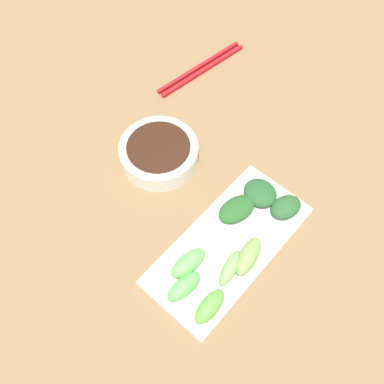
% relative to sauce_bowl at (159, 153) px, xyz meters
% --- Properties ---
extents(tabletop, '(2.10, 2.10, 0.02)m').
position_rel_sauce_bowl_xyz_m(tabletop, '(0.12, -0.04, -0.03)').
color(tabletop, olive).
rests_on(tabletop, ground).
extents(sauce_bowl, '(0.15, 0.15, 0.04)m').
position_rel_sauce_bowl_xyz_m(sauce_bowl, '(0.00, 0.00, 0.00)').
color(sauce_bowl, white).
rests_on(sauce_bowl, tabletop).
extents(serving_plate, '(0.14, 0.30, 0.01)m').
position_rel_sauce_bowl_xyz_m(serving_plate, '(0.21, -0.05, -0.02)').
color(serving_plate, white).
rests_on(serving_plate, tabletop).
extents(broccoli_leafy_0, '(0.06, 0.08, 0.02)m').
position_rel_sauce_bowl_xyz_m(broccoli_leafy_0, '(0.18, 0.00, -0.00)').
color(broccoli_leafy_0, '#255723').
rests_on(broccoli_leafy_0, serving_plate).
extents(broccoli_stalk_1, '(0.04, 0.07, 0.03)m').
position_rel_sauce_bowl_xyz_m(broccoli_stalk_1, '(0.19, -0.13, 0.00)').
color(broccoli_stalk_1, '#63BC57').
rests_on(broccoli_stalk_1, serving_plate).
extents(broccoli_stalk_2, '(0.05, 0.08, 0.03)m').
position_rel_sauce_bowl_xyz_m(broccoli_stalk_2, '(0.25, -0.05, 0.00)').
color(broccoli_stalk_2, '#78A250').
rests_on(broccoli_stalk_2, serving_plate).
extents(broccoli_leafy_3, '(0.06, 0.07, 0.02)m').
position_rel_sauce_bowl_xyz_m(broccoli_leafy_3, '(0.25, 0.06, 0.00)').
color(broccoli_leafy_3, '#27542B').
rests_on(broccoli_leafy_3, serving_plate).
extents(broccoli_leafy_4, '(0.07, 0.06, 0.02)m').
position_rel_sauce_bowl_xyz_m(broccoli_leafy_4, '(0.20, 0.05, 0.00)').
color(broccoli_leafy_4, '#235328').
rests_on(broccoli_leafy_4, serving_plate).
extents(broccoli_stalk_5, '(0.04, 0.07, 0.02)m').
position_rel_sauce_bowl_xyz_m(broccoli_stalk_5, '(0.24, -0.09, 0.00)').
color(broccoli_stalk_5, '#74A159').
rests_on(broccoli_stalk_5, serving_plate).
extents(broccoli_stalk_6, '(0.03, 0.07, 0.03)m').
position_rel_sauce_bowl_xyz_m(broccoli_stalk_6, '(0.26, -0.16, 0.00)').
color(broccoli_stalk_6, '#5CAC40').
rests_on(broccoli_stalk_6, serving_plate).
extents(broccoli_stalk_7, '(0.04, 0.07, 0.03)m').
position_rel_sauce_bowl_xyz_m(broccoli_stalk_7, '(0.21, -0.16, 0.00)').
color(broccoli_stalk_7, '#5DB656').
rests_on(broccoli_stalk_7, serving_plate).
extents(chopsticks, '(0.05, 0.23, 0.01)m').
position_rel_sauce_bowl_xyz_m(chopsticks, '(-0.10, 0.23, -0.02)').
color(chopsticks, '#B1171D').
rests_on(chopsticks, tabletop).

